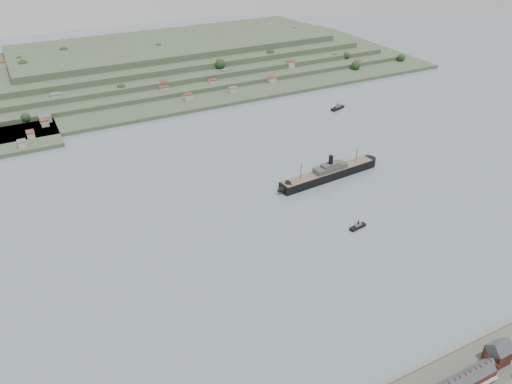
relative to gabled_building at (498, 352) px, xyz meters
name	(u,v)px	position (x,y,z in m)	size (l,w,h in m)	color
ground	(286,219)	(-27.50, 164.00, -8.19)	(1400.00, 1400.00, 0.00)	slate
gabled_building	(498,352)	(0.00, 0.00, 0.00)	(10.40, 10.18, 14.09)	#401D17
far_peninsula	(158,63)	(0.41, 557.10, 3.69)	(760.00, 309.00, 30.00)	#364830
steamship	(326,174)	(32.60, 201.37, -3.54)	(104.96, 20.09, 25.17)	black
tugboat	(358,226)	(12.34, 130.21, -6.68)	(14.08, 5.67, 6.16)	black
ferry_east	(338,108)	(136.53, 329.76, -6.47)	(19.69, 10.87, 7.12)	black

